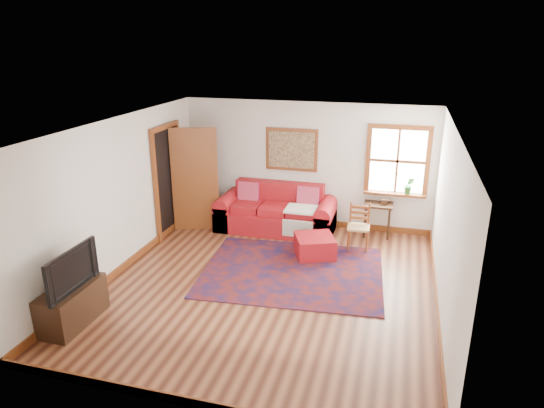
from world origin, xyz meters
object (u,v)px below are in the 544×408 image
(media_cabinet, at_px, (73,305))
(side_table, at_px, (378,210))
(red_leather_sofa, at_px, (276,215))
(red_ottoman, at_px, (315,246))
(ladder_back_chair, at_px, (359,225))

(media_cabinet, bearing_deg, side_table, 48.19)
(red_leather_sofa, xyz_separation_m, side_table, (1.97, 0.18, 0.23))
(red_ottoman, bearing_deg, media_cabinet, -155.36)
(side_table, height_order, media_cabinet, side_table)
(red_ottoman, relative_size, ladder_back_chair, 0.78)
(side_table, xyz_separation_m, media_cabinet, (-3.73, -4.17, -0.26))
(red_ottoman, distance_m, media_cabinet, 4.03)
(ladder_back_chair, bearing_deg, red_ottoman, -141.12)
(red_leather_sofa, distance_m, media_cabinet, 4.37)
(ladder_back_chair, bearing_deg, side_table, 66.14)
(red_leather_sofa, height_order, red_ottoman, red_leather_sofa)
(red_leather_sofa, distance_m, side_table, 1.99)
(red_leather_sofa, relative_size, ladder_back_chair, 2.78)
(side_table, bearing_deg, ladder_back_chair, -113.86)
(red_leather_sofa, distance_m, red_ottoman, 1.43)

